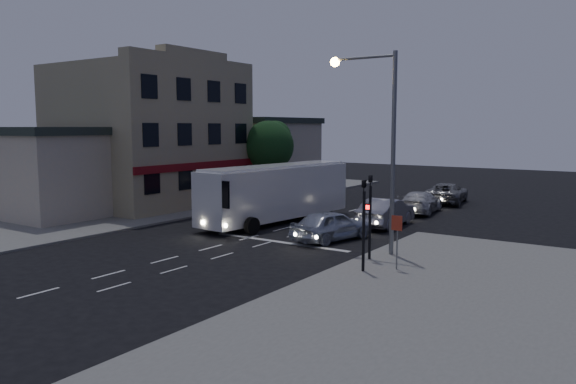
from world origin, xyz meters
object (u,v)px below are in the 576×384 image
Objects in this scene: traffic_signal_side at (364,214)px; car_sedan_c at (447,193)px; street_tree at (269,144)px; car_sedan_b at (420,202)px; car_sedan_a at (386,212)px; traffic_signal_main at (370,207)px; regulatory_sign at (397,233)px; car_suv at (331,225)px; streetlight at (380,129)px; tour_bus at (277,191)px.

car_sedan_c is at bearing 100.43° from traffic_signal_side.
street_tree is at bearing 135.50° from traffic_signal_side.
car_sedan_b is 0.91× the size of car_sedan_c.
traffic_signal_main reaches higher than car_sedan_a.
car_suv is at bearing 142.89° from regulatory_sign.
traffic_signal_side reaches higher than car_sedan_c.
car_suv is at bearing 140.27° from traffic_signal_main.
streetlight is (3.38, -1.60, 4.93)m from car_suv.
car_sedan_b is 13.10m from street_tree.
tour_bus is at bearing 59.20° from car_sedan_c.
traffic_signal_main is 21.38m from street_tree.
car_sedan_b is (5.93, 8.51, -1.16)m from tour_bus.
car_sedan_a is 1.23× the size of traffic_signal_main.
car_sedan_a is 10.58m from regulatory_sign.
street_tree is (-12.40, -6.06, 3.72)m from car_sedan_c.
traffic_signal_side is 4.84m from streetlight.
street_tree is at bearing 138.92° from regulatory_sign.
traffic_signal_main and traffic_signal_side have the same top height.
street_tree is (-15.81, 14.25, 2.08)m from traffic_signal_main.
traffic_signal_main is (9.19, -6.00, 0.51)m from tour_bus.
traffic_signal_main is (3.40, -20.30, 1.64)m from car_sedan_c.
car_sedan_b is (-0.22, 6.09, -0.09)m from car_sedan_a.
streetlight is (8.93, -4.58, 3.83)m from tour_bus.
car_suv is 17.28m from car_sedan_c.
street_tree reaches higher than traffic_signal_side.
car_sedan_a reaches higher than car_suv.
traffic_signal_side is at bearing 144.38° from car_suv.
car_sedan_b is 14.32m from streetlight.
regulatory_sign is (10.89, -7.01, -0.31)m from tour_bus.
tour_bus is 6.69m from car_sedan_a.
traffic_signal_main is 3.61m from streetlight.
car_sedan_a is 6.10m from car_sedan_b.
car_sedan_b is at bearing -89.92° from car_sedan_a.
car_sedan_a is 11.16m from traffic_signal_side.
streetlight is at bearing 95.69° from car_sedan_b.
traffic_signal_side is at bearing 107.82° from car_sedan_a.
car_sedan_b is 1.25× the size of traffic_signal_side.
car_sedan_c is (5.78, 14.30, -1.13)m from tour_bus.
traffic_signal_main is at bearing 109.49° from traffic_signal_side.
streetlight is at bearing -21.54° from tour_bus.
car_suv is at bearing 80.88° from car_sedan_b.
tour_bus reaches higher than car_sedan_a.
car_suv is 0.76× the size of street_tree.
tour_bus is 5.30× the size of regulatory_sign.
traffic_signal_side is at bearing -70.51° from traffic_signal_main.
car_sedan_b is at bearing -78.44° from car_suv.
street_tree reaches higher than regulatory_sign.
regulatory_sign is at bearing -30.84° from traffic_signal_main.
tour_bus is at bearing 152.86° from streetlight.
tour_bus is 15.47m from car_sedan_c.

